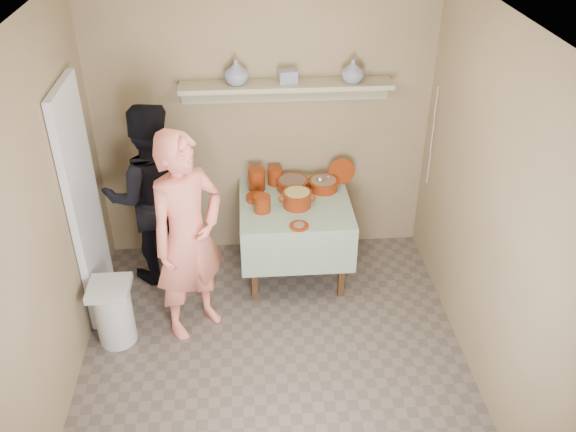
{
  "coord_description": "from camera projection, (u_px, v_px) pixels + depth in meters",
  "views": [
    {
      "loc": [
        -0.14,
        -3.28,
        3.52
      ],
      "look_at": [
        0.15,
        0.75,
        0.95
      ],
      "focal_mm": 38.0,
      "sensor_mm": 36.0,
      "label": 1
    }
  ],
  "objects": [
    {
      "name": "cazuela_meat_a",
      "position": [
        293.0,
        183.0,
        5.5
      ],
      "size": [
        0.3,
        0.3,
        0.1
      ],
      "color": "#631806",
      "rests_on": "serving_table"
    },
    {
      "name": "ceramic_box",
      "position": [
        288.0,
        77.0,
        5.09
      ],
      "size": [
        0.17,
        0.13,
        0.11
      ],
      "primitive_type": "cube",
      "rotation": [
        0.0,
        0.0,
        0.15
      ],
      "color": "navy",
      "rests_on": "wall_shelf"
    },
    {
      "name": "front_plate",
      "position": [
        299.0,
        226.0,
        4.99
      ],
      "size": [
        0.16,
        0.16,
        0.03
      ],
      "color": "#6A2008",
      "rests_on": "serving_table"
    },
    {
      "name": "bowl_stack",
      "position": [
        262.0,
        204.0,
        5.17
      ],
      "size": [
        0.15,
        0.15,
        0.15
      ],
      "primitive_type": "cylinder",
      "color": "#6A2008",
      "rests_on": "serving_table"
    },
    {
      "name": "person_cook",
      "position": [
        188.0,
        237.0,
        4.66
      ],
      "size": [
        0.76,
        0.73,
        1.76
      ],
      "primitive_type": "imported",
      "rotation": [
        0.0,
        0.0,
        0.69
      ],
      "color": "#F57D69",
      "rests_on": "ground"
    },
    {
      "name": "wall_shelf",
      "position": [
        286.0,
        87.0,
        5.16
      ],
      "size": [
        1.8,
        0.25,
        0.21
      ],
      "color": "tan",
      "rests_on": "room_shell"
    },
    {
      "name": "electrical_cord",
      "position": [
        432.0,
        137.0,
        5.32
      ],
      "size": [
        0.01,
        0.05,
        0.9
      ],
      "color": "silver",
      "rests_on": "wall_shelf"
    },
    {
      "name": "propped_lid",
      "position": [
        342.0,
        171.0,
        5.56
      ],
      "size": [
        0.25,
        0.07,
        0.24
      ],
      "primitive_type": "cylinder",
      "rotation": [
        1.41,
        0.0,
        -0.08
      ],
      "color": "#6A2008",
      "rests_on": "serving_table"
    },
    {
      "name": "plate_stack_a",
      "position": [
        257.0,
        179.0,
        5.47
      ],
      "size": [
        0.15,
        0.15,
        0.2
      ],
      "primitive_type": "cylinder",
      "color": "#6A2008",
      "rests_on": "serving_table"
    },
    {
      "name": "tile_panel",
      "position": [
        84.0,
        205.0,
        4.83
      ],
      "size": [
        0.06,
        0.7,
        2.0
      ],
      "primitive_type": "cube",
      "color": "silver",
      "rests_on": "ground"
    },
    {
      "name": "serving_table",
      "position": [
        295.0,
        213.0,
        5.41
      ],
      "size": [
        0.97,
        0.97,
        0.76
      ],
      "color": "#4C2D16",
      "rests_on": "ground"
    },
    {
      "name": "room_shell",
      "position": [
        273.0,
        192.0,
        3.79
      ],
      "size": [
        3.04,
        3.54,
        2.62
      ],
      "color": "#927B59",
      "rests_on": "ground"
    },
    {
      "name": "vase_right",
      "position": [
        353.0,
        71.0,
        5.08
      ],
      "size": [
        0.25,
        0.25,
        0.2
      ],
      "primitive_type": "imported",
      "rotation": [
        0.0,
        0.0,
        0.38
      ],
      "color": "navy",
      "rests_on": "wall_shelf"
    },
    {
      "name": "trash_bin",
      "position": [
        114.0,
        312.0,
        4.83
      ],
      "size": [
        0.32,
        0.32,
        0.56
      ],
      "color": "silver",
      "rests_on": "ground"
    },
    {
      "name": "cazuela_meat_b",
      "position": [
        323.0,
        184.0,
        5.49
      ],
      "size": [
        0.28,
        0.28,
        0.1
      ],
      "color": "#631806",
      "rests_on": "serving_table"
    },
    {
      "name": "cazuela_rice",
      "position": [
        297.0,
        198.0,
        5.23
      ],
      "size": [
        0.33,
        0.25,
        0.14
      ],
      "color": "#631806",
      "rests_on": "serving_table"
    },
    {
      "name": "vase_left",
      "position": [
        236.0,
        72.0,
        5.03
      ],
      "size": [
        0.29,
        0.29,
        0.21
      ],
      "primitive_type": "imported",
      "rotation": [
        0.0,
        0.0,
        0.78
      ],
      "color": "navy",
      "rests_on": "wall_shelf"
    },
    {
      "name": "person_helper",
      "position": [
        151.0,
        195.0,
        5.28
      ],
      "size": [
        0.92,
        0.78,
        1.68
      ],
      "primitive_type": "imported",
      "rotation": [
        0.0,
        0.0,
        -2.95
      ],
      "color": "black",
      "rests_on": "ground"
    },
    {
      "name": "ground",
      "position": [
        276.0,
        374.0,
        4.66
      ],
      "size": [
        3.5,
        3.5,
        0.0
      ],
      "primitive_type": "plane",
      "color": "#61554C",
      "rests_on": "ground"
    },
    {
      "name": "empty_bowl",
      "position": [
        256.0,
        198.0,
        5.35
      ],
      "size": [
        0.16,
        0.16,
        0.05
      ],
      "primitive_type": "cylinder",
      "color": "#6A2008",
      "rests_on": "serving_table"
    },
    {
      "name": "ladle",
      "position": [
        320.0,
        180.0,
        5.45
      ],
      "size": [
        0.08,
        0.26,
        0.19
      ],
      "color": "silver",
      "rests_on": "cazuela_meat_b"
    },
    {
      "name": "plate_stack_b",
      "position": [
        275.0,
        176.0,
        5.57
      ],
      "size": [
        0.14,
        0.14,
        0.16
      ],
      "primitive_type": "cylinder",
      "color": "#6A2008",
      "rests_on": "serving_table"
    }
  ]
}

